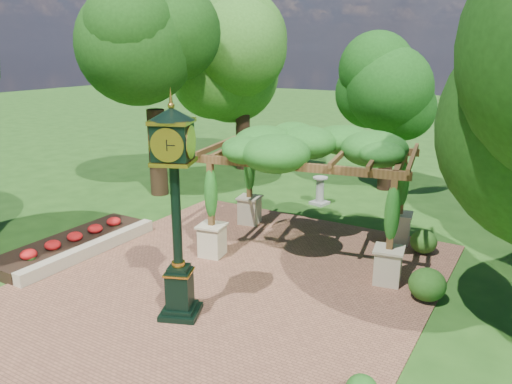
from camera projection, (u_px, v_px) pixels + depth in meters
The scene contains 12 objects.
ground at pixel (205, 301), 12.42m from camera, with size 120.00×120.00×0.00m, color #1E4714.
brick_plaza at pixel (227, 284), 13.24m from camera, with size 10.00×12.00×0.04m, color brown.
border_wall at pixel (91, 250), 15.05m from camera, with size 0.35×5.00×0.40m, color #C6B793.
flower_bed at pixel (71, 244), 15.50m from camera, with size 1.50×5.00×0.36m, color red.
pedestal_clock at pixel (175, 196), 10.90m from camera, with size 1.27×1.27×4.94m.
pergola at pixel (311, 153), 14.71m from camera, with size 6.52×4.72×3.75m.
sundial at pixel (320, 192), 19.93m from camera, with size 0.74×0.74×1.12m.
shrub_mid at pixel (427, 285), 12.28m from camera, with size 0.91×0.91×0.82m, color #255317.
shrub_back at pixel (424, 242), 15.13m from camera, with size 0.80×0.80×0.72m, color #2D5D1B.
tree_west_near at pixel (151, 38), 19.67m from camera, with size 4.28×4.28×9.36m.
tree_west_far at pixel (242, 52), 24.39m from camera, with size 4.63×4.63×8.55m.
tree_north at pixel (391, 90), 21.00m from camera, with size 3.40×3.40×6.34m.
Camera 1 is at (6.84, -8.93, 6.07)m, focal length 35.00 mm.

